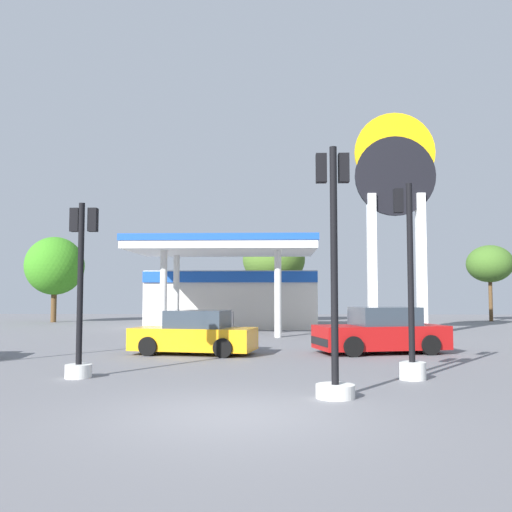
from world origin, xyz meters
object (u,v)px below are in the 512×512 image
car_2 (381,332)px  traffic_signal_0 (410,318)px  car_1 (194,334)px  tree_2 (490,264)px  tree_1 (274,260)px  traffic_signal_2 (334,300)px  traffic_signal_1 (81,306)px  tree_0 (55,266)px  station_pole_sign (395,194)px

car_2 → traffic_signal_0: (-0.37, -5.70, 0.71)m
car_1 → tree_2: tree_2 is taller
tree_1 → tree_2: (15.66, 1.65, -0.25)m
traffic_signal_2 → tree_1: bearing=92.8°
traffic_signal_2 → traffic_signal_1: bearing=158.2°
traffic_signal_1 → tree_1: (4.38, 26.36, 2.70)m
traffic_signal_0 → tree_2: tree_2 is taller
traffic_signal_2 → tree_1: tree_1 is taller
car_2 → tree_0: (-19.04, 19.53, 3.22)m
car_1 → tree_2: (18.10, 22.82, 3.48)m
car_2 → tree_0: size_ratio=0.77×
traffic_signal_1 → tree_0: 27.62m
car_1 → car_2: size_ratio=0.93×
traffic_signal_0 → car_1: bearing=138.4°
traffic_signal_1 → traffic_signal_2: size_ratio=0.86×
car_1 → tree_1: 21.63m
car_2 → traffic_signal_1: (-8.11, -5.74, 0.99)m
traffic_signal_2 → tree_0: tree_0 is taller
traffic_signal_0 → tree_1: tree_1 is taller
car_1 → tree_1: tree_1 is taller
traffic_signal_1 → tree_2: (20.04, 28.01, 2.45)m
car_2 → traffic_signal_2: (-2.35, -8.05, 1.15)m
car_1 → traffic_signal_1: 5.64m
car_1 → tree_1: bearing=83.4°
tree_1 → tree_2: bearing=6.0°
station_pole_sign → tree_2: 17.06m
tree_0 → tree_2: 31.09m
traffic_signal_1 → tree_0: size_ratio=0.70×
tree_1 → station_pole_sign: bearing=-63.6°
traffic_signal_2 → tree_1: (-1.38, 28.66, 2.54)m
car_1 → traffic_signal_2: 8.50m
car_2 → station_pole_sign: bearing=74.6°
station_pole_sign → tree_2: size_ratio=1.98×
station_pole_sign → car_1: (-8.49, -8.98, -6.17)m
car_2 → traffic_signal_0: size_ratio=1.00×
car_2 → traffic_signal_2: size_ratio=0.95×
traffic_signal_0 → traffic_signal_2: size_ratio=0.95×
tree_0 → station_pole_sign: bearing=-27.4°
tree_2 → car_1: bearing=-128.4°
car_2 → tree_0: tree_0 is taller
traffic_signal_2 → tree_0: size_ratio=0.81×
station_pole_sign → traffic_signal_2: 17.84m
station_pole_sign → traffic_signal_1: size_ratio=2.63×
traffic_signal_2 → tree_2: bearing=64.8°
traffic_signal_0 → traffic_signal_1: (-7.74, -0.04, 0.27)m
traffic_signal_1 → traffic_signal_2: (5.77, -2.31, 0.16)m
traffic_signal_0 → tree_2: size_ratio=0.83×
station_pole_sign → tree_0: bearing=152.6°
car_1 → traffic_signal_1: size_ratio=1.02×
car_1 → traffic_signal_2: (3.83, -7.50, 1.19)m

